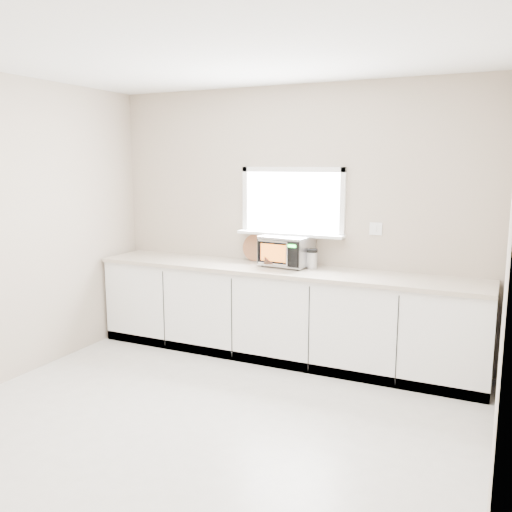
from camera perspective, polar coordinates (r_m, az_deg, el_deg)
The scene contains 8 objects.
ground at distance 4.20m, azimuth -6.76°, elevation -17.86°, with size 4.00×4.00×0.00m, color beige.
back_wall at distance 5.54m, azimuth 3.92°, elevation 3.78°, with size 4.00×0.17×2.70m.
cabinets at distance 5.45m, azimuth 2.66°, elevation -6.22°, with size 3.92×0.60×0.88m, color white.
countertop at distance 5.33m, azimuth 2.66°, elevation -1.49°, with size 3.92×0.64×0.04m, color #BEAF9D.
microwave at distance 5.41m, azimuth 3.22°, elevation 0.60°, with size 0.51×0.43×0.31m.
knife_block at distance 5.38m, azimuth 1.69°, elevation 0.25°, with size 0.12×0.22×0.30m.
cutting_board at distance 5.68m, azimuth -0.07°, elevation 0.90°, with size 0.29×0.29×0.02m, color #955D3A.
coffee_grinder at distance 5.32m, azimuth 5.89°, elevation -0.26°, with size 0.12×0.12×0.20m.
Camera 1 is at (1.99, -3.14, 1.95)m, focal length 38.00 mm.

